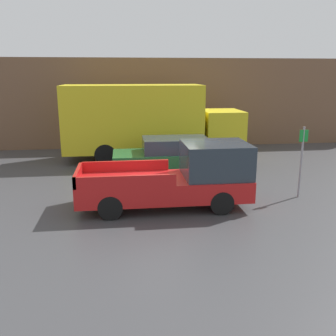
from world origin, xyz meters
name	(u,v)px	position (x,y,z in m)	size (l,w,h in m)	color
ground_plane	(164,197)	(0.00, 0.00, 0.00)	(60.00, 60.00, 0.00)	#3D3D3F
building_wall	(146,103)	(0.00, 9.21, 2.51)	(28.00, 0.15, 5.02)	brown
pickup_truck	(180,178)	(0.41, -0.98, 0.95)	(5.39, 2.02, 2.04)	red
car	(173,157)	(0.67, 2.70, 0.81)	(4.84, 1.90, 1.61)	#1E592D
delivery_truck	(146,120)	(-0.20, 6.05, 1.94)	(8.74, 2.53, 3.64)	gold
parking_sign	(302,158)	(4.63, -0.59, 1.38)	(0.30, 0.07, 2.45)	gray
newspaper_box	(233,137)	(5.11, 8.88, 0.51)	(0.45, 0.40, 1.02)	gold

